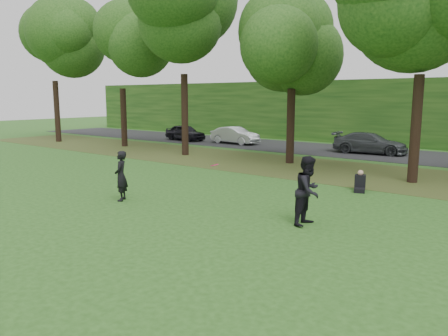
% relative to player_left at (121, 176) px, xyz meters
% --- Properties ---
extents(ground, '(120.00, 120.00, 0.00)m').
position_rel_player_left_xyz_m(ground, '(3.25, -2.30, -0.90)').
color(ground, '#244A17').
rests_on(ground, ground).
extents(leaf_litter, '(60.00, 7.00, 0.01)m').
position_rel_player_left_xyz_m(leaf_litter, '(3.25, 10.70, -0.89)').
color(leaf_litter, '#453918').
rests_on(leaf_litter, ground).
extents(street, '(70.00, 7.00, 0.02)m').
position_rel_player_left_xyz_m(street, '(3.25, 18.70, -0.89)').
color(street, black).
rests_on(street, ground).
extents(far_hedge, '(70.00, 3.00, 5.00)m').
position_rel_player_left_xyz_m(far_hedge, '(3.25, 24.70, 1.60)').
color(far_hedge, '#143E11').
rests_on(far_hedge, ground).
extents(player_left, '(0.74, 0.78, 1.79)m').
position_rel_player_left_xyz_m(player_left, '(0.00, 0.00, 0.00)').
color(player_left, black).
rests_on(player_left, ground).
extents(player_right, '(0.78, 0.99, 2.02)m').
position_rel_player_left_xyz_m(player_right, '(6.65, 1.44, 0.11)').
color(player_right, black).
rests_on(player_right, ground).
extents(parked_cars, '(38.49, 4.09, 1.36)m').
position_rel_player_left_xyz_m(parked_cars, '(2.88, 17.47, -0.22)').
color(parked_cars, black).
rests_on(parked_cars, street).
extents(frisbee, '(0.33, 0.34, 0.13)m').
position_rel_player_left_xyz_m(frisbee, '(3.51, 0.99, 0.61)').
color(frisbee, '#DB1256').
rests_on(frisbee, ground).
extents(seated_person, '(0.63, 0.82, 0.83)m').
position_rel_player_left_xyz_m(seated_person, '(6.12, 6.85, -0.59)').
color(seated_person, black).
rests_on(seated_person, ground).
extents(tree_line, '(55.30, 7.90, 12.31)m').
position_rel_player_left_xyz_m(tree_line, '(2.91, 10.64, 6.95)').
color(tree_line, black).
rests_on(tree_line, ground).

